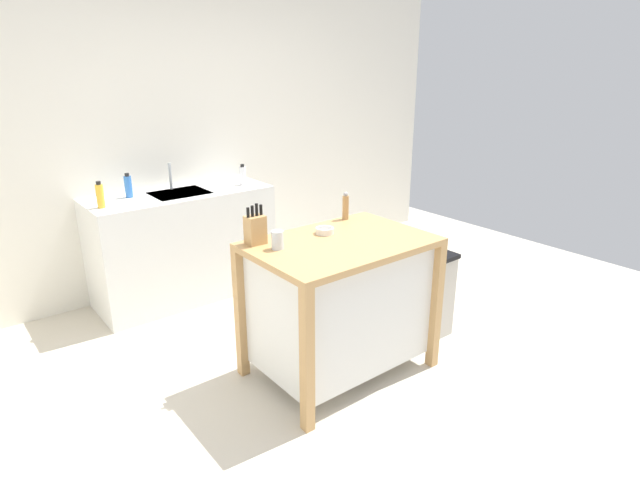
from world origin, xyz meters
The scene contains 13 objects.
ground_plane centered at (0.00, 0.00, 0.00)m, with size 6.62×6.62×0.00m, color beige.
wall_back centered at (0.00, 2.13, 1.30)m, with size 5.62×0.10×2.60m, color silver.
kitchen_island centered at (-0.03, 0.09, 0.50)m, with size 1.09×0.75×0.89m.
knife_block centered at (-0.45, 0.37, 0.98)m, with size 0.11×0.09×0.24m.
bowl_ceramic_wide centered at (-0.02, 0.26, 0.91)m, with size 0.11×0.11×0.04m.
drinking_cup centered at (-0.40, 0.21, 0.95)m, with size 0.07×0.07×0.11m.
pepper_grinder centered at (0.29, 0.41, 0.98)m, with size 0.04×0.04×0.19m.
trash_bin centered at (0.76, 0.05, 0.32)m, with size 0.36×0.28×0.63m.
sink_counter centered at (-0.31, 1.77, 0.46)m, with size 1.45×0.60×0.91m.
sink_faucet centered at (-0.31, 1.92, 1.02)m, with size 0.02×0.02×0.22m.
bottle_dish_soap centered at (-0.68, 1.86, 1.00)m, with size 0.06×0.06×0.19m.
bottle_spray_cleaner centered at (-0.94, 1.69, 1.00)m, with size 0.05×0.05×0.20m.
bottle_hand_soap centered at (0.24, 1.68, 0.99)m, with size 0.05×0.05×0.18m.
Camera 1 is at (-1.96, -2.14, 1.92)m, focal length 29.18 mm.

